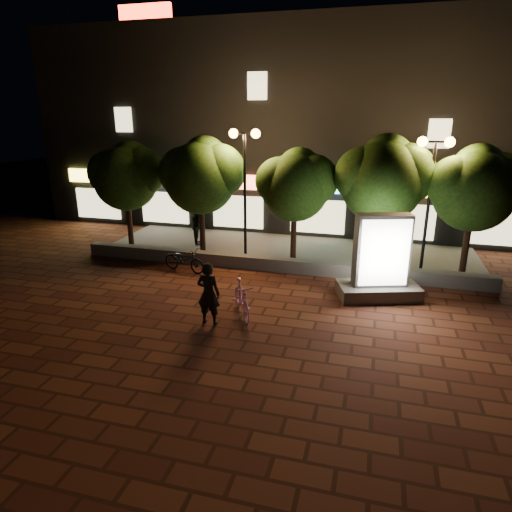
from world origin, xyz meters
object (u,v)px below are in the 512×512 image
(street_lamp_left, at_px, (245,161))
(street_lamp_right, at_px, (433,170))
(tree_left, at_px, (202,173))
(tree_far_right, at_px, (476,186))
(rider, at_px, (209,294))
(pedestrian, at_px, (199,226))
(ad_kiosk, at_px, (380,265))
(scooter_parked, at_px, (184,260))
(tree_right, at_px, (384,177))
(scooter_pink, at_px, (242,299))
(tree_far_left, at_px, (127,174))
(tree_mid, at_px, (297,183))

(street_lamp_left, xyz_separation_m, street_lamp_right, (7.00, 0.00, -0.13))
(tree_left, xyz_separation_m, street_lamp_right, (8.95, -0.26, 0.45))
(tree_far_right, xyz_separation_m, rider, (-7.83, -6.40, -2.43))
(pedestrian, bearing_deg, ad_kiosk, -144.60)
(street_lamp_left, bearing_deg, pedestrian, 154.33)
(scooter_parked, height_order, pedestrian, pedestrian)
(tree_left, bearing_deg, tree_far_right, -0.00)
(ad_kiosk, xyz_separation_m, rider, (-4.72, -3.30, -0.20))
(tree_right, relative_size, street_lamp_right, 1.02)
(tree_left, bearing_deg, street_lamp_right, -1.68)
(scooter_pink, bearing_deg, tree_far_right, 8.93)
(tree_far_left, distance_m, tree_right, 10.81)
(street_lamp_right, xyz_separation_m, scooter_parked, (-8.78, -2.24, -3.42))
(ad_kiosk, relative_size, pedestrian, 1.74)
(tree_mid, distance_m, street_lamp_right, 5.00)
(pedestrian, bearing_deg, tree_right, -124.77)
(tree_mid, height_order, tree_far_right, tree_far_right)
(street_lamp_left, bearing_deg, ad_kiosk, -27.52)
(tree_left, height_order, rider, tree_left)
(scooter_parked, bearing_deg, street_lamp_right, -63.56)
(ad_kiosk, height_order, scooter_pink, ad_kiosk)
(tree_far_right, bearing_deg, scooter_parked, -166.40)
(street_lamp_left, relative_size, rider, 2.76)
(street_lamp_right, height_order, scooter_pink, street_lamp_right)
(pedestrian, bearing_deg, street_lamp_right, -125.12)
(tree_far_left, bearing_deg, tree_left, 0.00)
(tree_far_left, xyz_separation_m, street_lamp_left, (5.45, -0.26, 0.74))
(tree_far_right, distance_m, rider, 10.40)
(tree_far_left, height_order, tree_far_right, tree_far_right)
(scooter_pink, xyz_separation_m, scooter_parked, (-3.28, 3.18, -0.08))
(rider, bearing_deg, ad_kiosk, -143.13)
(tree_far_right, bearing_deg, street_lamp_right, -170.39)
(tree_mid, distance_m, tree_right, 3.32)
(street_lamp_left, xyz_separation_m, rider, (0.73, -6.14, -3.09))
(tree_far_left, distance_m, tree_mid, 7.50)
(tree_far_left, xyz_separation_m, tree_right, (10.80, 0.00, 0.27))
(tree_mid, distance_m, tree_far_right, 6.50)
(tree_far_left, distance_m, street_lamp_right, 12.47)
(tree_mid, height_order, rider, tree_mid)
(tree_mid, xyz_separation_m, street_lamp_left, (-2.05, -0.26, 0.81))
(tree_mid, height_order, ad_kiosk, tree_mid)
(tree_right, height_order, ad_kiosk, tree_right)
(tree_left, height_order, tree_far_right, tree_left)
(street_lamp_right, xyz_separation_m, scooter_pink, (-5.51, -5.42, -3.34))
(scooter_parked, distance_m, pedestrian, 3.62)
(street_lamp_right, distance_m, pedestrian, 10.14)
(street_lamp_left, height_order, ad_kiosk, street_lamp_left)
(tree_far_left, height_order, pedestrian, tree_far_left)
(tree_mid, bearing_deg, street_lamp_left, -172.69)
(tree_far_left, distance_m, tree_far_right, 14.00)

